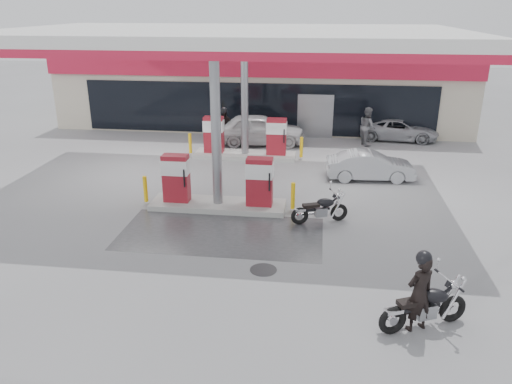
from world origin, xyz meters
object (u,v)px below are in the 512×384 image
parked_motorcycle (321,210)px  biker_walking (224,127)px  attendant (368,126)px  main_motorcycle (425,308)px  parked_car_right (399,129)px  parked_car_left (111,115)px  sedan_white (259,129)px  hatchback_silver (370,166)px  pump_island_far (245,141)px  biker_main (419,293)px  pump_island_near (218,188)px

parked_motorcycle → biker_walking: bearing=97.7°
parked_motorcycle → attendant: attendant is taller
main_motorcycle → parked_car_right: (1.57, 15.96, 0.06)m
parked_car_left → main_motorcycle: bearing=-116.1°
parked_motorcycle → parked_car_right: (3.78, 10.78, 0.11)m
sedan_white → hatchback_silver: size_ratio=1.31×
pump_island_far → parked_car_right: size_ratio=1.34×
sedan_white → pump_island_far: bearing=164.3°
parked_motorcycle → parked_car_right: 11.43m
main_motorcycle → parked_car_left: (-14.14, 17.35, 0.06)m
parked_car_right → biker_walking: biker_walking is taller
biker_main → biker_walking: bearing=-93.7°
attendant → main_motorcycle: bearing=162.5°
pump_island_far → biker_main: bearing=-65.6°
main_motorcycle → biker_main: size_ratio=1.14×
biker_walking → attendant: bearing=-2.9°
main_motorcycle → parked_motorcycle: (-2.22, 5.18, -0.05)m
pump_island_far → main_motorcycle: 13.22m
pump_island_near → hatchback_silver: (5.27, 3.60, -0.16)m
main_motorcycle → attendant: size_ratio=1.07×
main_motorcycle → biker_walking: bearing=91.8°
parked_car_left → biker_walking: bearing=-89.3°
pump_island_far → parked_motorcycle: size_ratio=2.89×
pump_island_near → sedan_white: (0.35, 8.20, 0.04)m
parked_car_right → pump_island_near: bearing=149.8°
hatchback_silver → parked_car_right: bearing=-21.1°
attendant → hatchback_silver: 5.22m
biker_main → parked_car_left: 22.34m
hatchback_silver → parked_car_right: hatchback_silver is taller
sedan_white → hatchback_silver: 6.73m
pump_island_near → parked_car_right: (7.20, 10.00, -0.18)m
parked_car_left → attendant: bearing=-75.7°
parked_motorcycle → pump_island_near: bearing=146.8°
hatchback_silver → biker_walking: (-6.62, 4.60, 0.28)m
biker_main → hatchback_silver: size_ratio=0.51×
pump_island_near → biker_walking: size_ratio=3.07×
pump_island_far → biker_main: (5.45, -12.04, 0.15)m
pump_island_near → biker_main: (5.45, -6.04, 0.15)m
pump_island_near → pump_island_far: same height
hatchback_silver → biker_walking: 8.07m
parked_car_right → parked_car_left: bearing=90.5°
parked_motorcycle → biker_walking: biker_walking is taller
pump_island_near → parked_car_left: bearing=126.8°
pump_island_far → parked_motorcycle: pump_island_far is taller
parked_car_left → sedan_white: bearing=-85.1°
pump_island_near → attendant: (5.53, 8.80, 0.21)m
parked_motorcycle → parked_car_left: bearing=114.1°
pump_island_near → hatchback_silver: size_ratio=1.53×
biker_main → parked_motorcycle: (-2.04, 5.26, -0.44)m
main_motorcycle → biker_main: (-0.18, -0.08, 0.38)m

